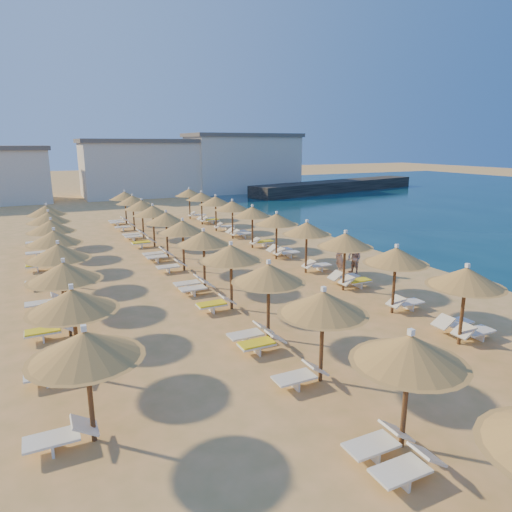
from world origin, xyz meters
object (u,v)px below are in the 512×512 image
parasol_row_east (291,224)px  beachgoer_a (340,257)px  parasol_row_west (192,233)px  beachgoer_b (354,258)px  jetty (338,186)px

parasol_row_east → beachgoer_a: 3.34m
parasol_row_west → beachgoer_b: parasol_row_west is taller
parasol_row_east → beachgoer_a: bearing=-59.3°
jetty → parasol_row_east: size_ratio=0.76×
jetty → beachgoer_a: bearing=-138.9°
beachgoer_b → beachgoer_a: beachgoer_a is taller
beachgoer_b → jetty: bearing=139.2°
jetty → parasol_row_west: size_ratio=0.76×
jetty → beachgoer_a: (-25.36, -35.24, 0.18)m
parasol_row_east → beachgoer_a: parasol_row_east is taller
beachgoer_b → beachgoer_a: size_ratio=0.94×
parasol_row_east → beachgoer_a: (1.53, -2.58, -1.46)m
parasol_row_west → beachgoer_b: bearing=-20.8°
parasol_row_east → parasol_row_west: (-5.75, 0.00, 0.00)m
beachgoer_b → parasol_row_east: bearing=-150.3°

